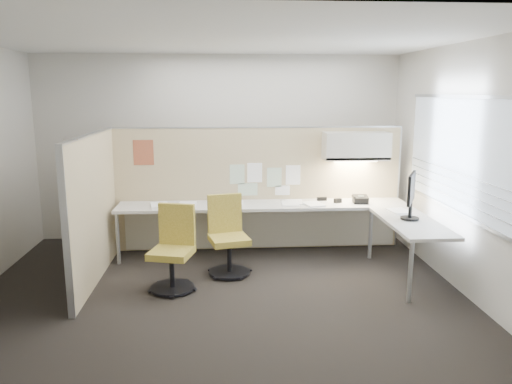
{
  "coord_description": "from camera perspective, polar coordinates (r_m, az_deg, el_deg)",
  "views": [
    {
      "loc": [
        0.04,
        -5.41,
        2.26
      ],
      "look_at": [
        0.47,
        0.8,
        1.0
      ],
      "focal_mm": 35.0,
      "sensor_mm": 36.0,
      "label": 1
    }
  ],
  "objects": [
    {
      "name": "paper_stack_1",
      "position": [
        6.86,
        -7.91,
        -1.43
      ],
      "size": [
        0.26,
        0.32,
        0.02
      ],
      "primitive_type": "cube",
      "rotation": [
        0.0,
        0.0,
        -0.1
      ],
      "color": "white",
      "rests_on": "desk"
    },
    {
      "name": "window_pane",
      "position": [
        6.08,
        22.35,
        3.91
      ],
      "size": [
        0.01,
        2.8,
        1.3
      ],
      "primitive_type": "cube",
      "color": "#A1AEBC",
      "rests_on": "wall_right"
    },
    {
      "name": "tape_dispenser",
      "position": [
        7.04,
        9.33,
        -0.98
      ],
      "size": [
        0.12,
        0.09,
        0.06
      ],
      "primitive_type": "cube",
      "rotation": [
        0.0,
        0.0,
        0.4
      ],
      "color": "black",
      "rests_on": "desk"
    },
    {
      "name": "paper_stack_0",
      "position": [
        6.85,
        -10.96,
        -1.51
      ],
      "size": [
        0.29,
        0.34,
        0.03
      ],
      "primitive_type": "cube",
      "rotation": [
        0.0,
        0.0,
        0.2
      ],
      "color": "white",
      "rests_on": "desk"
    },
    {
      "name": "wall_back",
      "position": [
        7.71,
        -4.21,
        5.05
      ],
      "size": [
        5.5,
        0.02,
        2.8
      ],
      "primitive_type": "cube",
      "color": "beige",
      "rests_on": "ground"
    },
    {
      "name": "floor",
      "position": [
        5.87,
        -4.09,
        -11.26
      ],
      "size": [
        5.5,
        4.5,
        0.01
      ],
      "primitive_type": "cube",
      "color": "black",
      "rests_on": "ground"
    },
    {
      "name": "stapler",
      "position": [
        7.14,
        7.53,
        -0.79
      ],
      "size": [
        0.14,
        0.05,
        0.05
      ],
      "primitive_type": "cube",
      "rotation": [
        0.0,
        0.0,
        0.06
      ],
      "color": "black",
      "rests_on": "desk"
    },
    {
      "name": "paper_stack_6",
      "position": [
        6.9,
        3.94,
        -1.32
      ],
      "size": [
        0.25,
        0.31,
        0.01
      ],
      "primitive_type": "cube",
      "rotation": [
        0.0,
        0.0,
        -0.06
      ],
      "color": "white",
      "rests_on": "desk"
    },
    {
      "name": "pinned_papers",
      "position": [
        7.11,
        0.89,
        1.54
      ],
      "size": [
        1.01,
        0.0,
        0.47
      ],
      "color": "#8CBF8C",
      "rests_on": "partition_back"
    },
    {
      "name": "ceiling",
      "position": [
        5.44,
        -4.53,
        17.18
      ],
      "size": [
        5.5,
        4.5,
        0.01
      ],
      "primitive_type": "cube",
      "color": "white",
      "rests_on": "wall_back"
    },
    {
      "name": "paper_stack_2",
      "position": [
        6.79,
        -2.49,
        -1.37
      ],
      "size": [
        0.25,
        0.32,
        0.04
      ],
      "primitive_type": "cube",
      "rotation": [
        0.0,
        0.0,
        -0.08
      ],
      "color": "white",
      "rests_on": "desk"
    },
    {
      "name": "paper_stack_5",
      "position": [
        6.7,
        16.03,
        -2.1
      ],
      "size": [
        0.27,
        0.33,
        0.02
      ],
      "primitive_type": "cube",
      "rotation": [
        0.0,
        0.0,
        0.16
      ],
      "color": "white",
      "rests_on": "desk"
    },
    {
      "name": "monitor",
      "position": [
        6.26,
        17.32,
        -0.14
      ],
      "size": [
        0.27,
        0.49,
        0.56
      ],
      "rotation": [
        0.0,
        0.0,
        1.1
      ],
      "color": "black",
      "rests_on": "desk"
    },
    {
      "name": "chair_left",
      "position": [
        5.86,
        -9.41,
        -6.67
      ],
      "size": [
        0.55,
        0.57,
        0.96
      ],
      "rotation": [
        0.0,
        0.0,
        -0.25
      ],
      "color": "black",
      "rests_on": "floor"
    },
    {
      "name": "coat_hook",
      "position": [
        5.5,
        -21.04,
        2.01
      ],
      "size": [
        0.18,
        0.41,
        1.26
      ],
      "color": "silver",
      "rests_on": "partition_left"
    },
    {
      "name": "phone",
      "position": [
        7.07,
        11.81,
        -0.84
      ],
      "size": [
        0.22,
        0.21,
        0.12
      ],
      "rotation": [
        0.0,
        0.0,
        -0.08
      ],
      "color": "black",
      "rests_on": "desk"
    },
    {
      "name": "chair_right",
      "position": [
        6.27,
        -3.25,
        -5.27
      ],
      "size": [
        0.55,
        0.56,
        0.97
      ],
      "rotation": [
        0.0,
        0.0,
        0.23
      ],
      "color": "black",
      "rests_on": "floor"
    },
    {
      "name": "poster",
      "position": [
        7.11,
        -12.75,
        4.41
      ],
      "size": [
        0.28,
        0.0,
        0.35
      ],
      "primitive_type": "cube",
      "color": "#E44E1C",
      "rests_on": "partition_back"
    },
    {
      "name": "task_light_strip",
      "position": [
        7.12,
        11.28,
        3.5
      ],
      "size": [
        0.6,
        0.06,
        0.02
      ],
      "primitive_type": "cube",
      "color": "#FFEABF",
      "rests_on": "overhead_bin"
    },
    {
      "name": "desk",
      "position": [
        6.81,
        3.72,
        -2.65
      ],
      "size": [
        4.0,
        2.07,
        0.73
      ],
      "color": "beige",
      "rests_on": "floor"
    },
    {
      "name": "partition_back",
      "position": [
        7.17,
        0.23,
        0.34
      ],
      "size": [
        4.1,
        0.06,
        1.75
      ],
      "primitive_type": "cube",
      "color": "tan",
      "rests_on": "floor"
    },
    {
      "name": "overhead_bin",
      "position": [
        7.09,
        11.35,
        5.18
      ],
      "size": [
        0.9,
        0.36,
        0.38
      ],
      "primitive_type": "cube",
      "color": "beige",
      "rests_on": "partition_back"
    },
    {
      "name": "wall_front",
      "position": [
        3.28,
        -4.5,
        -3.81
      ],
      "size": [
        5.5,
        0.02,
        2.8
      ],
      "primitive_type": "cube",
      "color": "beige",
      "rests_on": "ground"
    },
    {
      "name": "wall_right",
      "position": [
        6.11,
        22.45,
        2.51
      ],
      "size": [
        0.02,
        4.5,
        2.8
      ],
      "primitive_type": "cube",
      "color": "beige",
      "rests_on": "ground"
    },
    {
      "name": "paper_stack_3",
      "position": [
        6.98,
        4.39,
        -1.16
      ],
      "size": [
        0.25,
        0.31,
        0.02
      ],
      "primitive_type": "cube",
      "rotation": [
        0.0,
        0.0,
        -0.05
      ],
      "color": "white",
      "rests_on": "desk"
    },
    {
      "name": "partition_left",
      "position": [
        6.27,
        -18.05,
        -1.87
      ],
      "size": [
        0.06,
        2.2,
        1.75
      ],
      "primitive_type": "cube",
      "color": "tan",
      "rests_on": "floor"
    },
    {
      "name": "paper_stack_4",
      "position": [
        6.86,
        6.59,
        -1.4
      ],
      "size": [
        0.3,
        0.35,
        0.02
      ],
      "primitive_type": "cube",
      "rotation": [
        0.0,
        0.0,
        0.25
      ],
      "color": "white",
      "rests_on": "desk"
    }
  ]
}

